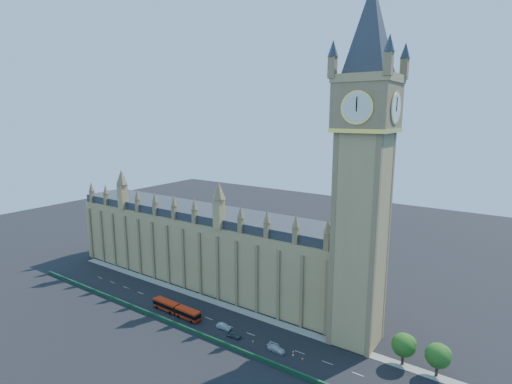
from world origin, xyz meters
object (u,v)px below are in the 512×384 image
Objects in this scene: car_grey at (234,335)px; car_white at (276,349)px; car_silver at (224,326)px; red_bus at (176,309)px.

car_grey is 0.83× the size of car_white.
car_grey is 5.71m from car_silver.
car_grey is 0.93× the size of car_silver.
car_silver is 0.89× the size of car_white.
car_white is (36.79, 0.71, -0.96)m from red_bus.
red_bus is at bearing 82.60° from car_grey.
red_bus is 18.06m from car_silver.
car_white reaches higher than car_grey.
red_bus is 4.46× the size of car_grey.
car_silver is 18.85m from car_white.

